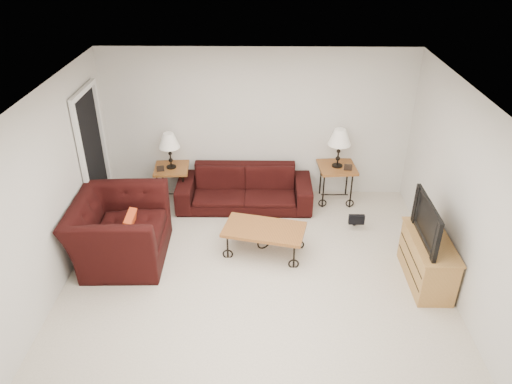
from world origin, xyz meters
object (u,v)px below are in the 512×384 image
sofa (244,188)px  tv_stand (427,260)px  lamp_left (170,151)px  lamp_right (339,148)px  coffee_table (264,241)px  side_table_left (173,183)px  television (434,222)px  backpack (355,213)px  side_table_right (336,183)px  armchair (120,230)px

sofa → tv_stand: bearing=-37.7°
sofa → lamp_left: 1.35m
lamp_right → coffee_table: (-1.19, -1.50, -0.76)m
lamp_left → side_table_left: bearing=0.0°
lamp_right → television: 2.26m
sofa → coffee_table: size_ratio=1.96×
coffee_table → tv_stand: 2.19m
side_table_left → backpack: side_table_left is taller
television → backpack: size_ratio=2.02×
side_table_left → television: size_ratio=0.63×
lamp_left → tv_stand: 4.23m
sofa → side_table_right: side_table_right is taller
sofa → tv_stand: tv_stand is taller
sofa → armchair: bearing=-139.2°
lamp_left → backpack: size_ratio=1.27×
backpack → side_table_left: bearing=170.5°
coffee_table → backpack: (1.41, 0.72, 0.03)m
tv_stand → backpack: bearing=118.8°
side_table_left → tv_stand: bearing=-29.5°
television → armchair: bearing=-96.3°
coffee_table → television: (2.10, -0.57, 0.71)m
lamp_right → tv_stand: size_ratio=0.60×
sofa → tv_stand: (2.44, -1.89, 0.00)m
television → backpack: 1.61m
lamp_right → backpack: bearing=-74.6°
side_table_right → coffee_table: (-1.19, -1.50, -0.11)m
lamp_left → tv_stand: lamp_left is taller
sofa → lamp_right: (1.52, 0.18, 0.65)m
side_table_right → coffee_table: side_table_right is taller
side_table_left → side_table_right: side_table_right is taller
lamp_right → side_table_right: bearing=0.0°
television → coffee_table: bearing=-105.1°
coffee_table → tv_stand: tv_stand is taller
lamp_left → armchair: lamp_left is taller
side_table_left → lamp_right: lamp_right is taller
side_table_left → side_table_right: bearing=0.0°
coffee_table → lamp_left: bearing=135.6°
coffee_table → tv_stand: size_ratio=1.05×
sofa → coffee_table: sofa is taller
backpack → side_table_right: bearing=110.7°
lamp_left → backpack: bearing=-14.8°
television → side_table_right: bearing=-156.4°
side_table_right → armchair: size_ratio=0.47×
side_table_left → sofa: bearing=-8.5°
sofa → lamp_right: lamp_right is taller
coffee_table → armchair: armchair is taller
lamp_right → armchair: lamp_right is taller
backpack → coffee_table: bearing=-147.5°
side_table_left → lamp_left: 0.60m
sofa → tv_stand: 3.09m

